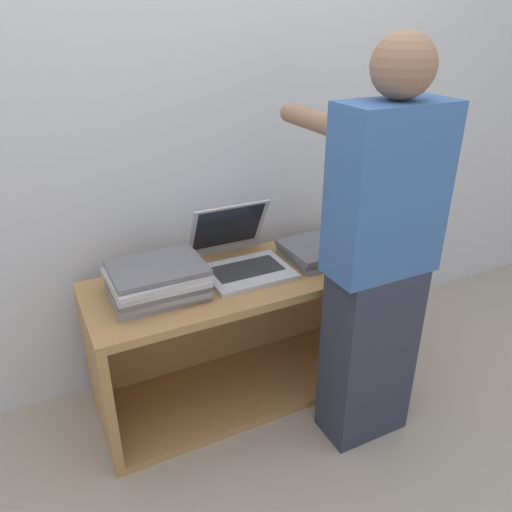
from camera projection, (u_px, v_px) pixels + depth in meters
name	position (u px, v px, depth m)	size (l,w,h in m)	color
ground_plane	(274.00, 421.00, 2.20)	(12.00, 12.00, 0.00)	#9E9384
wall_back	(211.00, 119.00, 2.16)	(8.00, 0.05, 2.40)	silver
cart	(243.00, 326.00, 2.31)	(1.37, 0.51, 0.61)	#A87A47
laptop_open	(241.00, 257.00, 2.16)	(0.36, 0.41, 0.26)	#B7B7BC
laptop_stack_left	(157.00, 281.00, 1.95)	(0.37, 0.30, 0.13)	gray
laptop_stack_right	(325.00, 250.00, 2.27)	(0.37, 0.29, 0.06)	gray
person	(378.00, 263.00, 1.84)	(0.40, 0.52, 1.57)	#2D3342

